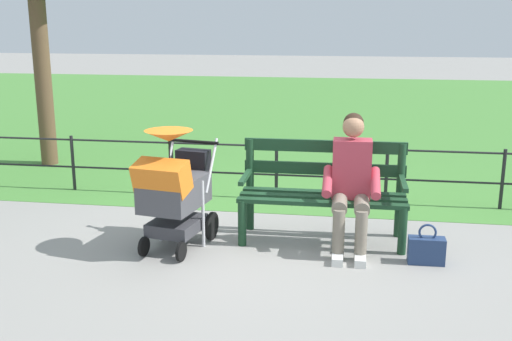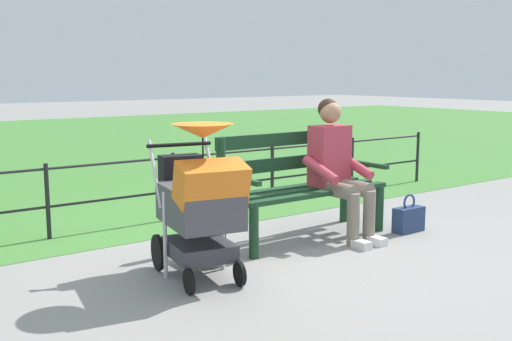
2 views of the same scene
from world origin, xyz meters
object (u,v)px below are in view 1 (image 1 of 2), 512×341
park_bench (323,187)px  stroller (174,188)px  person_on_bench (351,179)px  handbag (426,250)px

park_bench → stroller: 1.44m
person_on_bench → handbag: size_ratio=3.45×
person_on_bench → handbag: (-0.68, 0.28, -0.55)m
park_bench → person_on_bench: bearing=140.4°
park_bench → stroller: (1.36, 0.49, 0.07)m
park_bench → handbag: park_bench is taller
person_on_bench → handbag: bearing=157.6°
park_bench → handbag: size_ratio=4.33×
park_bench → handbag: 1.15m
park_bench → person_on_bench: (-0.27, 0.22, 0.15)m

